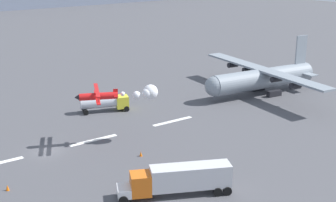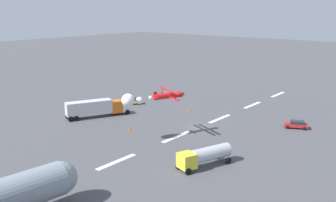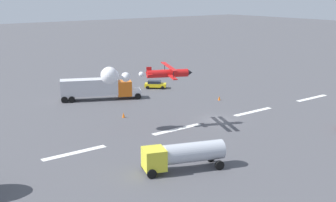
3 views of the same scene
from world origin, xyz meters
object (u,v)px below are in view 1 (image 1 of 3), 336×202
traffic_cone_near (7,188)px  cargo_transport_plane (258,78)px  fuel_tanker_truck (105,102)px  traffic_cone_far (141,154)px  stunt_biplane_red (132,94)px  semi_truck_orange (179,179)px

traffic_cone_near → cargo_transport_plane: bearing=12.0°
fuel_tanker_truck → traffic_cone_far: bearing=-104.7°
cargo_transport_plane → fuel_tanker_truck: cargo_transport_plane is taller
cargo_transport_plane → fuel_tanker_truck: (-30.71, 8.49, -1.71)m
fuel_tanker_truck → traffic_cone_near: size_ratio=12.09×
stunt_biplane_red → cargo_transport_plane: bearing=11.1°
semi_truck_orange → traffic_cone_far: 12.68m
cargo_transport_plane → fuel_tanker_truck: 31.91m
cargo_transport_plane → stunt_biplane_red: bearing=-168.9°
stunt_biplane_red → traffic_cone_far: (-2.15, -5.79, -7.24)m
stunt_biplane_red → semi_truck_orange: size_ratio=0.88×
semi_truck_orange → fuel_tanker_truck: size_ratio=1.50×
semi_truck_orange → traffic_cone_far: (2.34, 12.34, -1.74)m
cargo_transport_plane → stunt_biplane_red: (-34.05, -6.68, 4.17)m
cargo_transport_plane → semi_truck_orange: 45.85m
fuel_tanker_truck → semi_truck_orange: bearing=-103.2°
semi_truck_orange → traffic_cone_far: bearing=79.3°
traffic_cone_far → semi_truck_orange: bearing=-100.7°
fuel_tanker_truck → stunt_biplane_red: bearing=-102.4°
semi_truck_orange → traffic_cone_near: (-16.62, 13.03, -1.74)m
semi_truck_orange → traffic_cone_near: bearing=141.9°
stunt_biplane_red → traffic_cone_near: size_ratio=15.91×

